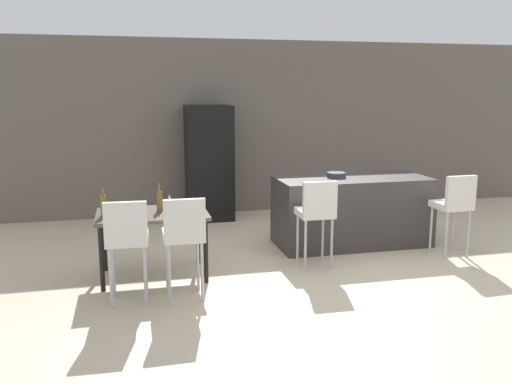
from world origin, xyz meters
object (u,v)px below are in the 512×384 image
at_px(bar_chair_middle, 454,202).
at_px(refrigerator, 209,163).
at_px(dining_chair_near, 127,235).
at_px(wine_bottle_far, 104,205).
at_px(dining_table, 152,219).
at_px(wine_glass_middle, 169,199).
at_px(potted_plant, 382,191).
at_px(bar_chair_left, 317,210).
at_px(wine_bottle_left, 159,201).
at_px(fruit_bowl, 336,175).
at_px(dining_chair_far, 184,232).
at_px(kitchen_island, 352,211).

height_order(bar_chair_middle, refrigerator, refrigerator).
relative_size(dining_chair_near, wine_bottle_far, 3.48).
bearing_deg(refrigerator, dining_table, -111.45).
distance_m(bar_chair_middle, wine_glass_middle, 3.50).
bearing_deg(potted_plant, bar_chair_middle, -98.65).
height_order(wine_glass_middle, potted_plant, wine_glass_middle).
distance_m(bar_chair_left, dining_chair_near, 2.24).
relative_size(wine_bottle_left, refrigerator, 0.17).
distance_m(bar_chair_middle, wine_bottle_left, 3.61).
relative_size(wine_glass_middle, fruit_bowl, 0.69).
bearing_deg(dining_chair_far, kitchen_island, 31.00).
bearing_deg(bar_chair_left, dining_table, 176.05).
distance_m(bar_chair_middle, dining_table, 3.69).
xyz_separation_m(kitchen_island, potted_plant, (1.43, 1.93, -0.15)).
distance_m(wine_bottle_far, wine_bottle_left, 0.60).
bearing_deg(wine_glass_middle, refrigerator, 71.80).
xyz_separation_m(refrigerator, potted_plant, (3.08, -0.01, -0.61)).
relative_size(kitchen_island, wine_bottle_left, 6.50).
bearing_deg(wine_glass_middle, wine_bottle_far, -167.90).
xyz_separation_m(dining_chair_far, fruit_bowl, (2.19, 1.50, 0.26)).
bearing_deg(fruit_bowl, wine_bottle_left, -163.81).
bearing_deg(kitchen_island, bar_chair_left, -134.34).
xyz_separation_m(wine_glass_middle, refrigerator, (0.83, 2.53, 0.06)).
bearing_deg(wine_bottle_far, bar_chair_middle, -1.06).
relative_size(dining_chair_near, dining_chair_far, 1.00).
bearing_deg(bar_chair_left, dining_chair_far, -158.72).
distance_m(kitchen_island, wine_glass_middle, 2.58).
distance_m(dining_table, wine_bottle_left, 0.22).
xyz_separation_m(bar_chair_middle, dining_chair_far, (-3.42, -0.63, 0.00)).
relative_size(dining_chair_far, wine_glass_middle, 6.03).
distance_m(dining_table, fruit_bowl, 2.59).
bearing_deg(dining_table, potted_plant, 32.52).
bearing_deg(dining_chair_near, potted_plant, 37.59).
height_order(kitchen_island, dining_table, kitchen_island).
distance_m(bar_chair_left, fruit_bowl, 1.08).
height_order(dining_chair_near, refrigerator, refrigerator).
bearing_deg(refrigerator, potted_plant, -0.19).
relative_size(kitchen_island, bar_chair_middle, 1.94).
bearing_deg(refrigerator, wine_bottle_left, -110.12).
xyz_separation_m(dining_chair_near, potted_plant, (4.38, 3.38, -0.39)).
height_order(wine_bottle_left, wine_glass_middle, wine_bottle_left).
xyz_separation_m(dining_table, dining_chair_far, (0.27, -0.76, 0.04)).
bearing_deg(bar_chair_middle, fruit_bowl, 144.66).
relative_size(kitchen_island, fruit_bowl, 8.11).
relative_size(refrigerator, potted_plant, 3.36).
distance_m(dining_chair_far, wine_bottle_far, 1.06).
height_order(dining_table, wine_bottle_far, wine_bottle_far).
xyz_separation_m(bar_chair_middle, refrigerator, (-2.66, 2.76, 0.22)).
height_order(dining_chair_near, wine_glass_middle, dining_chair_near).
bearing_deg(wine_bottle_left, dining_chair_far, -77.17).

